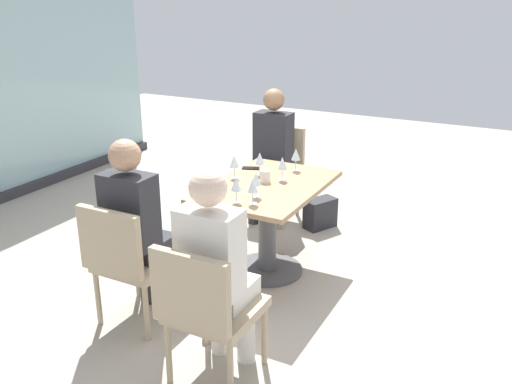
{
  "coord_description": "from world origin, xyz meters",
  "views": [
    {
      "loc": [
        -3.51,
        -1.74,
        2.09
      ],
      "look_at": [
        0.0,
        0.1,
        0.65
      ],
      "focal_mm": 38.71,
      "sensor_mm": 36.0,
      "label": 1
    }
  ],
  "objects_px": {
    "wine_glass_5": "(256,179)",
    "handbag_1": "(320,213)",
    "dining_table_main": "(268,210)",
    "person_far_left": "(137,222)",
    "handbag_0": "(224,303)",
    "wine_glass_3": "(253,186)",
    "wine_glass_0": "(260,159)",
    "cell_phone_on_table": "(251,168)",
    "chair_far_left": "(128,257)",
    "chair_far_right": "(275,167)",
    "wine_glass_4": "(236,184)",
    "wine_glass_6": "(282,164)",
    "person_far_right": "(270,150)",
    "wine_glass_1": "(234,162)",
    "coffee_cup": "(265,176)",
    "chair_side_end": "(207,306)",
    "wine_glass_2": "(296,155)",
    "person_side_end": "(216,264)"
  },
  "relations": [
    {
      "from": "chair_far_left",
      "to": "person_far_right",
      "type": "bearing_deg",
      "value": -0.0
    },
    {
      "from": "wine_glass_3",
      "to": "chair_far_left",
      "type": "bearing_deg",
      "value": 140.36
    },
    {
      "from": "wine_glass_3",
      "to": "cell_phone_on_table",
      "type": "height_order",
      "value": "wine_glass_3"
    },
    {
      "from": "wine_glass_1",
      "to": "coffee_cup",
      "type": "xyz_separation_m",
      "value": [
        0.03,
        -0.25,
        -0.09
      ]
    },
    {
      "from": "chair_far_left",
      "to": "wine_glass_5",
      "type": "relative_size",
      "value": 4.7
    },
    {
      "from": "chair_side_end",
      "to": "cell_phone_on_table",
      "type": "xyz_separation_m",
      "value": [
        1.62,
        0.6,
        0.24
      ]
    },
    {
      "from": "chair_far_left",
      "to": "wine_glass_3",
      "type": "xyz_separation_m",
      "value": [
        0.66,
        -0.55,
        0.37
      ]
    },
    {
      "from": "coffee_cup",
      "to": "dining_table_main",
      "type": "bearing_deg",
      "value": -133.71
    },
    {
      "from": "person_side_end",
      "to": "wine_glass_2",
      "type": "relative_size",
      "value": 6.81
    },
    {
      "from": "person_far_right",
      "to": "wine_glass_4",
      "type": "relative_size",
      "value": 6.81
    },
    {
      "from": "wine_glass_5",
      "to": "handbag_1",
      "type": "bearing_deg",
      "value": -0.2
    },
    {
      "from": "person_far_right",
      "to": "wine_glass_0",
      "type": "xyz_separation_m",
      "value": [
        -0.8,
        -0.3,
        0.16
      ]
    },
    {
      "from": "wine_glass_4",
      "to": "wine_glass_0",
      "type": "bearing_deg",
      "value": 12.58
    },
    {
      "from": "handbag_0",
      "to": "wine_glass_6",
      "type": "bearing_deg",
      "value": 0.5
    },
    {
      "from": "chair_far_left",
      "to": "wine_glass_6",
      "type": "distance_m",
      "value": 1.37
    },
    {
      "from": "chair_far_left",
      "to": "wine_glass_2",
      "type": "height_order",
      "value": "wine_glass_2"
    },
    {
      "from": "person_far_left",
      "to": "cell_phone_on_table",
      "type": "distance_m",
      "value": 1.26
    },
    {
      "from": "chair_far_left",
      "to": "wine_glass_1",
      "type": "height_order",
      "value": "wine_glass_1"
    },
    {
      "from": "wine_glass_5",
      "to": "coffee_cup",
      "type": "xyz_separation_m",
      "value": [
        0.32,
        0.09,
        -0.09
      ]
    },
    {
      "from": "handbag_1",
      "to": "wine_glass_3",
      "type": "bearing_deg",
      "value": -151.69
    },
    {
      "from": "chair_far_right",
      "to": "person_side_end",
      "type": "bearing_deg",
      "value": -161.8
    },
    {
      "from": "wine_glass_6",
      "to": "handbag_0",
      "type": "bearing_deg",
      "value": -179.62
    },
    {
      "from": "handbag_1",
      "to": "wine_glass_0",
      "type": "bearing_deg",
      "value": -167.41
    },
    {
      "from": "person_side_end",
      "to": "wine_glass_6",
      "type": "bearing_deg",
      "value": 10.33
    },
    {
      "from": "dining_table_main",
      "to": "person_far_right",
      "type": "bearing_deg",
      "value": 25.16
    },
    {
      "from": "chair_side_end",
      "to": "person_far_left",
      "type": "distance_m",
      "value": 0.87
    },
    {
      "from": "wine_glass_1",
      "to": "cell_phone_on_table",
      "type": "distance_m",
      "value": 0.3
    },
    {
      "from": "dining_table_main",
      "to": "wine_glass_6",
      "type": "height_order",
      "value": "wine_glass_6"
    },
    {
      "from": "chair_side_end",
      "to": "handbag_0",
      "type": "xyz_separation_m",
      "value": [
        0.57,
        0.24,
        -0.36
      ]
    },
    {
      "from": "chair_far_right",
      "to": "wine_glass_4",
      "type": "relative_size",
      "value": 4.7
    },
    {
      "from": "wine_glass_4",
      "to": "cell_phone_on_table",
      "type": "xyz_separation_m",
      "value": [
        0.73,
        0.27,
        -0.13
      ]
    },
    {
      "from": "coffee_cup",
      "to": "cell_phone_on_table",
      "type": "height_order",
      "value": "coffee_cup"
    },
    {
      "from": "wine_glass_1",
      "to": "chair_far_left",
      "type": "bearing_deg",
      "value": 171.54
    },
    {
      "from": "chair_far_left",
      "to": "cell_phone_on_table",
      "type": "height_order",
      "value": "chair_far_left"
    },
    {
      "from": "chair_far_right",
      "to": "person_side_end",
      "type": "distance_m",
      "value": 2.44
    },
    {
      "from": "dining_table_main",
      "to": "handbag_1",
      "type": "bearing_deg",
      "value": -3.05
    },
    {
      "from": "wine_glass_3",
      "to": "coffee_cup",
      "type": "height_order",
      "value": "wine_glass_3"
    },
    {
      "from": "chair_far_left",
      "to": "coffee_cup",
      "type": "height_order",
      "value": "chair_far_left"
    },
    {
      "from": "dining_table_main",
      "to": "person_far_left",
      "type": "distance_m",
      "value": 1.09
    },
    {
      "from": "wine_glass_3",
      "to": "handbag_1",
      "type": "height_order",
      "value": "wine_glass_3"
    },
    {
      "from": "chair_side_end",
      "to": "wine_glass_0",
      "type": "distance_m",
      "value": 1.62
    },
    {
      "from": "chair_side_end",
      "to": "wine_glass_6",
      "type": "height_order",
      "value": "wine_glass_6"
    },
    {
      "from": "cell_phone_on_table",
      "to": "chair_far_left",
      "type": "bearing_deg",
      "value": 152.17
    },
    {
      "from": "chair_far_left",
      "to": "person_far_right",
      "type": "distance_m",
      "value": 2.06
    },
    {
      "from": "wine_glass_1",
      "to": "cell_phone_on_table",
      "type": "height_order",
      "value": "wine_glass_1"
    },
    {
      "from": "wine_glass_5",
      "to": "wine_glass_0",
      "type": "bearing_deg",
      "value": 24.31
    },
    {
      "from": "person_far_left",
      "to": "handbag_0",
      "type": "distance_m",
      "value": 0.79
    },
    {
      "from": "wine_glass_6",
      "to": "wine_glass_4",
      "type": "bearing_deg",
      "value": 172.77
    },
    {
      "from": "coffee_cup",
      "to": "person_far_right",
      "type": "bearing_deg",
      "value": 23.98
    },
    {
      "from": "dining_table_main",
      "to": "wine_glass_0",
      "type": "xyz_separation_m",
      "value": [
        0.17,
        0.16,
        0.34
      ]
    }
  ]
}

